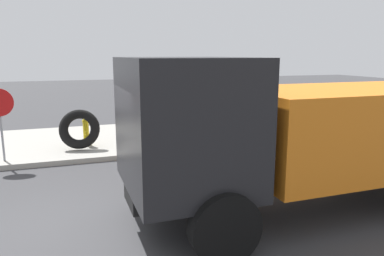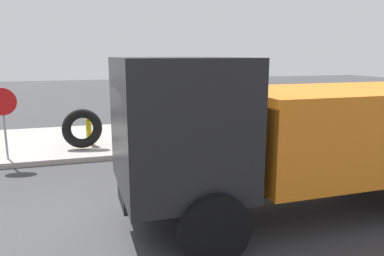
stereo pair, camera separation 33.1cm
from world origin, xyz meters
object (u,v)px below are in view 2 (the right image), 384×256
at_px(fire_hydrant, 89,130).
at_px(loose_tire, 82,128).
at_px(dump_truck_orange, 295,132).
at_px(stop_sign, 3,110).

bearing_deg(fire_hydrant, loose_tire, -116.44).
bearing_deg(loose_tire, dump_truck_orange, -56.13).
relative_size(stop_sign, dump_truck_orange, 0.29).
xyz_separation_m(fire_hydrant, loose_tire, (-0.21, -0.42, 0.15)).
bearing_deg(fire_hydrant, stop_sign, -153.18).
height_order(fire_hydrant, stop_sign, stop_sign).
relative_size(fire_hydrant, dump_truck_orange, 0.13).
distance_m(loose_tire, stop_sign, 2.30).
distance_m(fire_hydrant, loose_tire, 0.49).
height_order(fire_hydrant, dump_truck_orange, dump_truck_orange).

